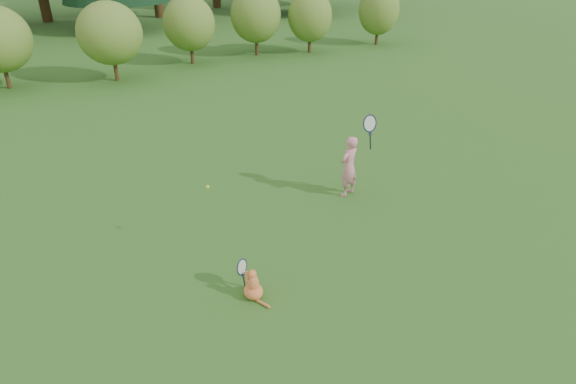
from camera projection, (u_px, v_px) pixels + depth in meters
ground at (303, 252)px, 7.94m from camera, size 100.00×100.00×0.00m
shrub_row at (107, 38)px, 17.12m from camera, size 28.00×3.00×2.80m
child at (350, 165)px, 9.42m from camera, size 0.72×0.47×1.86m
cat at (253, 283)px, 6.86m from camera, size 0.35×0.62×0.64m
tennis_ball at (208, 187)px, 7.51m from camera, size 0.06×0.06×0.06m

